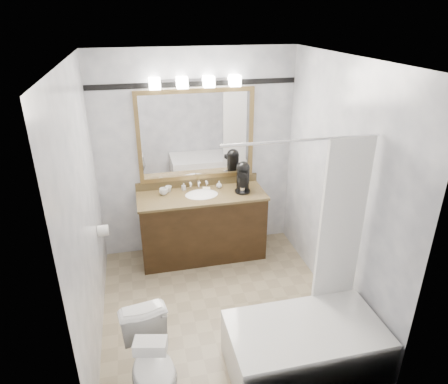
{
  "coord_description": "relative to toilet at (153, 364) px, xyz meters",
  "views": [
    {
      "loc": [
        -0.72,
        -3.26,
        2.85
      ],
      "look_at": [
        0.12,
        0.35,
        1.16
      ],
      "focal_mm": 32.0,
      "sensor_mm": 36.0,
      "label": 1
    }
  ],
  "objects": [
    {
      "name": "bathtub",
      "position": [
        1.3,
        0.02,
        -0.06
      ],
      "size": [
        1.3,
        0.75,
        1.96
      ],
      "color": "white",
      "rests_on": "ground"
    },
    {
      "name": "vanity",
      "position": [
        0.75,
        1.94,
        0.1
      ],
      "size": [
        1.53,
        0.58,
        0.97
      ],
      "color": "black",
      "rests_on": "ground"
    },
    {
      "name": "cup_left",
      "position": [
        0.31,
        2.04,
        0.55
      ],
      "size": [
        0.11,
        0.11,
        0.08
      ],
      "primitive_type": "imported",
      "rotation": [
        0.0,
        0.0,
        0.14
      ],
      "color": "white",
      "rests_on": "vanity"
    },
    {
      "name": "coffee_maker",
      "position": [
        1.26,
        1.95,
        0.7
      ],
      "size": [
        0.2,
        0.24,
        0.37
      ],
      "rotation": [
        0.0,
        0.0,
        -0.31
      ],
      "color": "black",
      "rests_on": "vanity"
    },
    {
      "name": "cup_right",
      "position": [
        0.37,
        2.11,
        0.54
      ],
      "size": [
        0.09,
        0.09,
        0.07
      ],
      "primitive_type": "imported",
      "rotation": [
        0.0,
        0.0,
        0.28
      ],
      "color": "white",
      "rests_on": "vanity"
    },
    {
      "name": "tp_roll",
      "position": [
        -0.39,
        1.58,
        0.36
      ],
      "size": [
        0.11,
        0.12,
        0.12
      ],
      "primitive_type": "cylinder",
      "rotation": [
        0.0,
        1.57,
        0.0
      ],
      "color": "white",
      "rests_on": "room"
    },
    {
      "name": "soap_bottle_b",
      "position": [
        0.99,
        2.08,
        0.55
      ],
      "size": [
        0.09,
        0.09,
        0.09
      ],
      "primitive_type": "imported",
      "rotation": [
        0.0,
        0.0,
        0.4
      ],
      "color": "white",
      "rests_on": "vanity"
    },
    {
      "name": "accent_stripe",
      "position": [
        0.75,
        2.21,
        1.76
      ],
      "size": [
        2.4,
        0.01,
        0.06
      ],
      "primitive_type": "cube",
      "color": "black",
      "rests_on": "room"
    },
    {
      "name": "vanity_light_bar",
      "position": [
        0.75,
        2.15,
        1.79
      ],
      "size": [
        1.02,
        0.14,
        0.12
      ],
      "color": "silver",
      "rests_on": "room"
    },
    {
      "name": "mirror",
      "position": [
        0.75,
        2.2,
        1.16
      ],
      "size": [
        1.4,
        0.04,
        1.1
      ],
      "color": "olive",
      "rests_on": "room"
    },
    {
      "name": "room",
      "position": [
        0.75,
        0.92,
        0.91
      ],
      "size": [
        2.42,
        2.62,
        2.52
      ],
      "color": "gray",
      "rests_on": "ground"
    },
    {
      "name": "soap_bar",
      "position": [
        0.83,
        2.05,
        0.52
      ],
      "size": [
        0.1,
        0.08,
        0.03
      ],
      "primitive_type": "cube",
      "rotation": [
        0.0,
        0.0,
        -0.23
      ],
      "color": "beige",
      "rests_on": "vanity"
    },
    {
      "name": "tissue_box",
      "position": [
        0.0,
        -0.2,
        0.39
      ],
      "size": [
        0.25,
        0.17,
        0.09
      ],
      "primitive_type": "cube",
      "rotation": [
        0.0,
        0.0,
        -0.22
      ],
      "color": "white",
      "rests_on": "toilet"
    },
    {
      "name": "toilet",
      "position": [
        0.0,
        0.0,
        0.0
      ],
      "size": [
        0.48,
        0.72,
        0.69
      ],
      "primitive_type": "imported",
      "rotation": [
        0.0,
        0.0,
        0.15
      ],
      "color": "white",
      "rests_on": "ground"
    },
    {
      "name": "soap_bottle_a",
      "position": [
        0.56,
        2.12,
        0.55
      ],
      "size": [
        0.05,
        0.05,
        0.09
      ],
      "primitive_type": "imported",
      "rotation": [
        0.0,
        0.0,
        0.31
      ],
      "color": "white",
      "rests_on": "vanity"
    }
  ]
}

